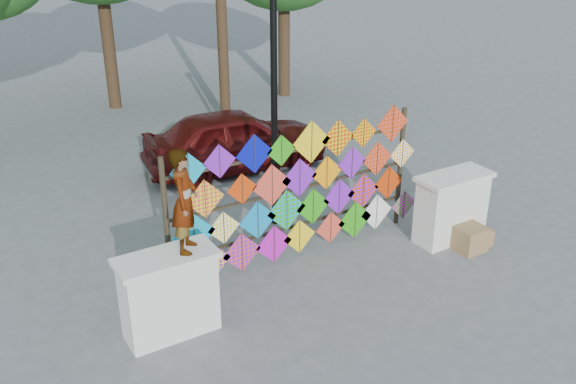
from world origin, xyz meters
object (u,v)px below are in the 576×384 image
at_px(kite_rack, 302,192).
at_px(lamppost, 274,87).
at_px(sedan, 235,139).
at_px(vendor_woman, 184,201).

bearing_deg(kite_rack, lamppost, 80.53).
bearing_deg(kite_rack, sedan, 78.66).
xyz_separation_m(kite_rack, sedan, (0.83, 4.12, -0.49)).
height_order(kite_rack, lamppost, lamppost).
bearing_deg(sedan, lamppost, 173.86).
bearing_deg(vendor_woman, sedan, 1.69).
relative_size(vendor_woman, sedan, 0.36).
relative_size(sedan, lamppost, 0.93).
bearing_deg(sedan, vendor_woman, 152.98).
height_order(sedan, lamppost, lamppost).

